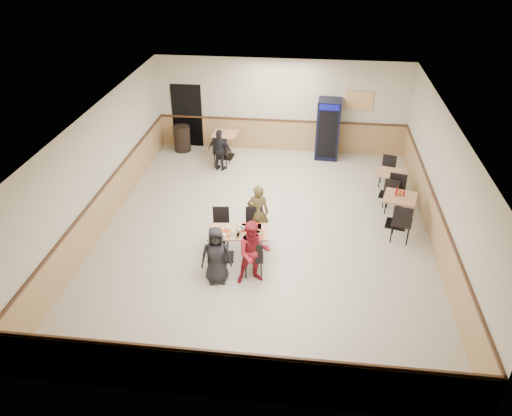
# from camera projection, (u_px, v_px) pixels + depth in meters

# --- Properties ---
(ground) EXTENTS (10.00, 10.00, 0.00)m
(ground) POSITION_uv_depth(u_px,v_px,m) (265.00, 231.00, 12.34)
(ground) COLOR beige
(ground) RESTS_ON ground
(room_shell) EXTENTS (10.00, 10.00, 10.00)m
(room_shell) POSITION_uv_depth(u_px,v_px,m) (337.00, 169.00, 14.05)
(room_shell) COLOR silver
(room_shell) RESTS_ON ground
(main_table) EXTENTS (1.42, 0.83, 0.73)m
(main_table) POSITION_uv_depth(u_px,v_px,m) (239.00, 240.00, 11.16)
(main_table) COLOR black
(main_table) RESTS_ON ground
(main_chairs) EXTENTS (1.38, 1.72, 0.92)m
(main_chairs) POSITION_uv_depth(u_px,v_px,m) (236.00, 241.00, 11.18)
(main_chairs) COLOR black
(main_chairs) RESTS_ON ground
(diner_woman_left) EXTENTS (0.71, 0.54, 1.32)m
(diner_woman_left) POSITION_uv_depth(u_px,v_px,m) (216.00, 255.00, 10.37)
(diner_woman_left) COLOR black
(diner_woman_left) RESTS_ON ground
(diner_woman_right) EXTENTS (0.84, 0.74, 1.46)m
(diner_woman_right) POSITION_uv_depth(u_px,v_px,m) (253.00, 253.00, 10.33)
(diner_woman_right) COLOR maroon
(diner_woman_right) RESTS_ON ground
(diner_man_opposite) EXTENTS (0.54, 0.37, 1.42)m
(diner_man_opposite) POSITION_uv_depth(u_px,v_px,m) (258.00, 212.00, 11.75)
(diner_man_opposite) COLOR brown
(diner_man_opposite) RESTS_ON ground
(lone_diner) EXTENTS (0.81, 0.50, 1.29)m
(lone_diner) POSITION_uv_depth(u_px,v_px,m) (220.00, 150.00, 14.98)
(lone_diner) COLOR black
(lone_diner) RESTS_ON ground
(tabletop_clutter) EXTENTS (1.20, 0.72, 0.12)m
(tabletop_clutter) POSITION_uv_depth(u_px,v_px,m) (242.00, 231.00, 11.00)
(tabletop_clutter) COLOR #C1340C
(tabletop_clutter) RESTS_ON main_table
(side_table_near) EXTENTS (0.93, 0.93, 0.82)m
(side_table_near) POSITION_uv_depth(u_px,v_px,m) (399.00, 206.00, 12.33)
(side_table_near) COLOR black
(side_table_near) RESTS_ON ground
(side_table_near_chair_south) EXTENTS (0.58, 0.58, 1.04)m
(side_table_near_chair_south) POSITION_uv_depth(u_px,v_px,m) (402.00, 221.00, 11.78)
(side_table_near_chair_south) COLOR black
(side_table_near_chair_south) RESTS_ON ground
(side_table_near_chair_north) EXTENTS (0.58, 0.58, 1.04)m
(side_table_near_chair_north) POSITION_uv_depth(u_px,v_px,m) (395.00, 194.00, 12.90)
(side_table_near_chair_north) COLOR black
(side_table_near_chair_north) RESTS_ON ground
(side_table_far) EXTENTS (0.83, 0.83, 0.72)m
(side_table_far) POSITION_uv_depth(u_px,v_px,m) (389.00, 180.00, 13.66)
(side_table_far) COLOR black
(side_table_far) RESTS_ON ground
(side_table_far_chair_south) EXTENTS (0.52, 0.52, 0.92)m
(side_table_far_chair_south) POSITION_uv_depth(u_px,v_px,m) (392.00, 191.00, 13.18)
(side_table_far_chair_south) COLOR black
(side_table_far_chair_south) RESTS_ON ground
(side_table_far_chair_north) EXTENTS (0.52, 0.52, 0.92)m
(side_table_far_chair_north) POSITION_uv_depth(u_px,v_px,m) (387.00, 172.00, 14.16)
(side_table_far_chair_north) COLOR black
(side_table_far_chair_north) RESTS_ON ground
(condiment_caddy) EXTENTS (0.23, 0.06, 0.20)m
(condiment_caddy) POSITION_uv_depth(u_px,v_px,m) (399.00, 192.00, 12.19)
(condiment_caddy) COLOR #9D140B
(condiment_caddy) RESTS_ON side_table_near
(back_table) EXTENTS (0.81, 0.81, 0.81)m
(back_table) POSITION_uv_depth(u_px,v_px,m) (225.00, 141.00, 15.83)
(back_table) COLOR black
(back_table) RESTS_ON ground
(back_table_chair_lone) EXTENTS (0.51, 0.51, 1.03)m
(back_table_chair_lone) POSITION_uv_depth(u_px,v_px,m) (222.00, 151.00, 15.28)
(back_table_chair_lone) COLOR black
(back_table_chair_lone) RESTS_ON ground
(pepsi_cooler) EXTENTS (0.76, 0.77, 1.90)m
(pepsi_cooler) POSITION_uv_depth(u_px,v_px,m) (328.00, 129.00, 15.63)
(pepsi_cooler) COLOR black
(pepsi_cooler) RESTS_ON ground
(trash_bin) EXTENTS (0.54, 0.54, 0.85)m
(trash_bin) POSITION_uv_depth(u_px,v_px,m) (182.00, 138.00, 16.34)
(trash_bin) COLOR black
(trash_bin) RESTS_ON ground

